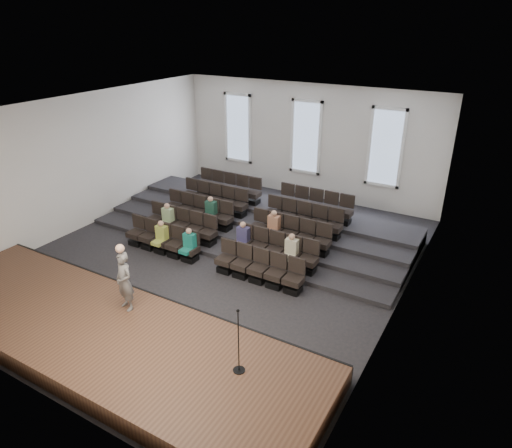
# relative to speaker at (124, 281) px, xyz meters

# --- Properties ---
(ground) EXTENTS (14.00, 14.00, 0.00)m
(ground) POSITION_rel_speaker_xyz_m (0.00, 4.17, -1.31)
(ground) COLOR black
(ground) RESTS_ON ground
(ceiling) EXTENTS (12.00, 14.00, 0.02)m
(ceiling) POSITION_rel_speaker_xyz_m (0.00, 4.17, 3.70)
(ceiling) COLOR white
(ceiling) RESTS_ON ground
(wall_back) EXTENTS (12.00, 0.04, 5.00)m
(wall_back) POSITION_rel_speaker_xyz_m (0.00, 11.19, 1.19)
(wall_back) COLOR silver
(wall_back) RESTS_ON ground
(wall_front) EXTENTS (12.00, 0.04, 5.00)m
(wall_front) POSITION_rel_speaker_xyz_m (0.00, -2.85, 1.19)
(wall_front) COLOR silver
(wall_front) RESTS_ON ground
(wall_left) EXTENTS (0.04, 14.00, 5.00)m
(wall_left) POSITION_rel_speaker_xyz_m (-6.02, 4.17, 1.19)
(wall_left) COLOR silver
(wall_left) RESTS_ON ground
(wall_right) EXTENTS (0.04, 14.00, 5.00)m
(wall_right) POSITION_rel_speaker_xyz_m (6.02, 4.17, 1.19)
(wall_right) COLOR silver
(wall_right) RESTS_ON ground
(stage) EXTENTS (11.80, 3.60, 0.50)m
(stage) POSITION_rel_speaker_xyz_m (0.00, -0.93, -1.06)
(stage) COLOR #503422
(stage) RESTS_ON ground
(stage_lip) EXTENTS (11.80, 0.06, 0.52)m
(stage_lip) POSITION_rel_speaker_xyz_m (0.00, 0.84, -1.06)
(stage_lip) COLOR black
(stage_lip) RESTS_ON ground
(risers) EXTENTS (11.80, 4.80, 0.60)m
(risers) POSITION_rel_speaker_xyz_m (0.00, 7.34, -1.12)
(risers) COLOR black
(risers) RESTS_ON ground
(seating_rows) EXTENTS (6.80, 4.70, 1.67)m
(seating_rows) POSITION_rel_speaker_xyz_m (0.00, 5.71, -0.63)
(seating_rows) COLOR black
(seating_rows) RESTS_ON ground
(windows) EXTENTS (8.44, 0.10, 3.24)m
(windows) POSITION_rel_speaker_xyz_m (0.00, 11.12, 1.39)
(windows) COLOR white
(windows) RESTS_ON wall_back
(audience) EXTENTS (5.45, 2.64, 1.10)m
(audience) POSITION_rel_speaker_xyz_m (-0.27, 4.62, -0.48)
(audience) COLOR #A4B247
(audience) RESTS_ON seating_rows
(speaker) EXTENTS (0.67, 0.52, 1.62)m
(speaker) POSITION_rel_speaker_xyz_m (0.00, 0.00, 0.00)
(speaker) COLOR #5F5C5A
(speaker) RESTS_ON stage
(mic_stand) EXTENTS (0.27, 0.27, 1.61)m
(mic_stand) POSITION_rel_speaker_xyz_m (3.79, -0.52, -0.33)
(mic_stand) COLOR black
(mic_stand) RESTS_ON stage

